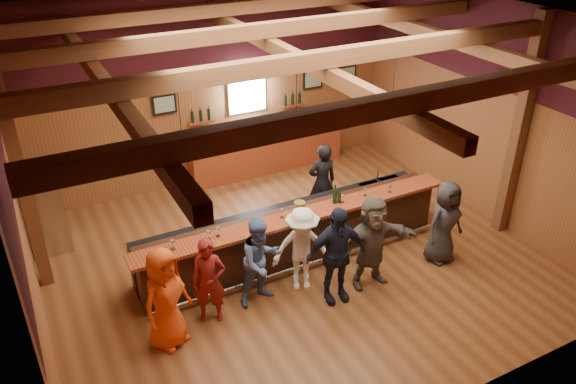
% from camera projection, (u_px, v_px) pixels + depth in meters
% --- Properties ---
extents(room, '(9.04, 9.00, 4.52)m').
position_uv_depth(room, '(295.00, 101.00, 9.37)').
color(room, brown).
rests_on(room, ground).
extents(bar_counter, '(6.30, 1.07, 1.11)m').
position_uv_depth(bar_counter, '(292.00, 233.00, 10.75)').
color(bar_counter, black).
rests_on(bar_counter, ground).
extents(back_bar_cabinet, '(4.00, 0.52, 0.95)m').
position_uv_depth(back_bar_cabinet, '(267.00, 153.00, 14.02)').
color(back_bar_cabinet, maroon).
rests_on(back_bar_cabinet, ground).
extents(window, '(0.95, 0.09, 0.95)m').
position_uv_depth(window, '(247.00, 93.00, 13.28)').
color(window, silver).
rests_on(window, room).
extents(framed_pictures, '(5.35, 0.05, 0.45)m').
position_uv_depth(framed_pictures, '(279.00, 85.00, 13.60)').
color(framed_pictures, black).
rests_on(framed_pictures, room).
extents(wine_shelves, '(3.00, 0.18, 0.30)m').
position_uv_depth(wine_shelves, '(248.00, 111.00, 13.43)').
color(wine_shelves, maroon).
rests_on(wine_shelves, room).
extents(pendant_lights, '(4.24, 0.24, 1.37)m').
position_uv_depth(pendant_lights, '(296.00, 130.00, 9.57)').
color(pendant_lights, black).
rests_on(pendant_lights, room).
extents(stainless_fridge, '(0.70, 0.70, 1.80)m').
position_uv_depth(stainless_fridge, '(44.00, 209.00, 10.80)').
color(stainless_fridge, silver).
rests_on(stainless_fridge, ground).
extents(customer_orange, '(1.01, 0.89, 1.74)m').
position_uv_depth(customer_orange, '(166.00, 298.00, 8.52)').
color(customer_orange, '#F14916').
rests_on(customer_orange, ground).
extents(customer_redvest, '(0.66, 0.56, 1.54)m').
position_uv_depth(customer_redvest, '(209.00, 281.00, 9.06)').
color(customer_redvest, maroon).
rests_on(customer_redvest, ground).
extents(customer_denim, '(0.88, 0.73, 1.64)m').
position_uv_depth(customer_denim, '(261.00, 261.00, 9.45)').
color(customer_denim, '#5571AA').
rests_on(customer_denim, ground).
extents(customer_white, '(1.19, 0.94, 1.62)m').
position_uv_depth(customer_white, '(302.00, 249.00, 9.77)').
color(customer_white, white).
rests_on(customer_white, ground).
extents(customer_navy, '(1.12, 0.58, 1.83)m').
position_uv_depth(customer_navy, '(336.00, 255.00, 9.45)').
color(customer_navy, '#1C2138').
rests_on(customer_navy, ground).
extents(customer_brown, '(1.66, 0.61, 1.76)m').
position_uv_depth(customer_brown, '(372.00, 242.00, 9.84)').
color(customer_brown, '#5E544B').
rests_on(customer_brown, ground).
extents(customer_dark, '(0.85, 0.60, 1.66)m').
position_uv_depth(customer_dark, '(444.00, 222.00, 10.51)').
color(customer_dark, '#2C2B2E').
rests_on(customer_dark, ground).
extents(bartender, '(0.67, 0.48, 1.72)m').
position_uv_depth(bartender, '(322.00, 182.00, 11.85)').
color(bartender, black).
rests_on(bartender, ground).
extents(ice_bucket, '(0.21, 0.21, 0.22)m').
position_uv_depth(ice_bucket, '(300.00, 207.00, 10.22)').
color(ice_bucket, brown).
rests_on(ice_bucket, bar_counter).
extents(bottle_a, '(0.08, 0.08, 0.39)m').
position_uv_depth(bottle_a, '(335.00, 196.00, 10.52)').
color(bottle_a, black).
rests_on(bottle_a, bar_counter).
extents(bottle_b, '(0.07, 0.07, 0.31)m').
position_uv_depth(bottle_b, '(339.00, 197.00, 10.54)').
color(bottle_b, black).
rests_on(bottle_b, bar_counter).
extents(glass_a, '(0.09, 0.09, 0.20)m').
position_uv_depth(glass_a, '(172.00, 242.00, 9.18)').
color(glass_a, silver).
rests_on(glass_a, bar_counter).
extents(glass_b, '(0.08, 0.08, 0.18)m').
position_uv_depth(glass_b, '(209.00, 233.00, 9.45)').
color(glass_b, silver).
rests_on(glass_b, bar_counter).
extents(glass_c, '(0.09, 0.09, 0.19)m').
position_uv_depth(glass_c, '(218.00, 229.00, 9.53)').
color(glass_c, silver).
rests_on(glass_c, bar_counter).
extents(glass_d, '(0.08, 0.08, 0.17)m').
position_uv_depth(glass_d, '(254.00, 224.00, 9.71)').
color(glass_d, silver).
rests_on(glass_d, bar_counter).
extents(glass_e, '(0.08, 0.08, 0.19)m').
position_uv_depth(glass_e, '(282.00, 211.00, 10.06)').
color(glass_e, silver).
rests_on(glass_e, bar_counter).
extents(glass_f, '(0.08, 0.08, 0.17)m').
position_uv_depth(glass_f, '(342.00, 197.00, 10.55)').
color(glass_f, silver).
rests_on(glass_f, bar_counter).
extents(glass_g, '(0.07, 0.07, 0.16)m').
position_uv_depth(glass_g, '(365.00, 190.00, 10.78)').
color(glass_g, silver).
rests_on(glass_g, bar_counter).
extents(glass_h, '(0.08, 0.08, 0.19)m').
position_uv_depth(glass_h, '(390.00, 186.00, 10.89)').
color(glass_h, silver).
rests_on(glass_h, bar_counter).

